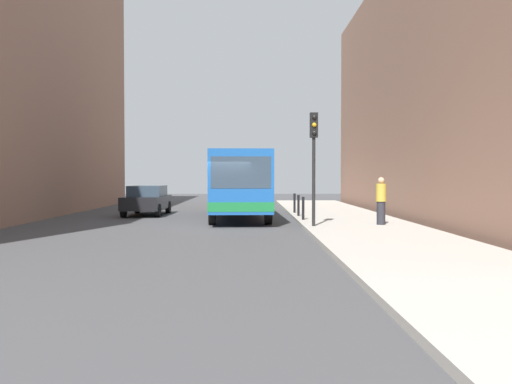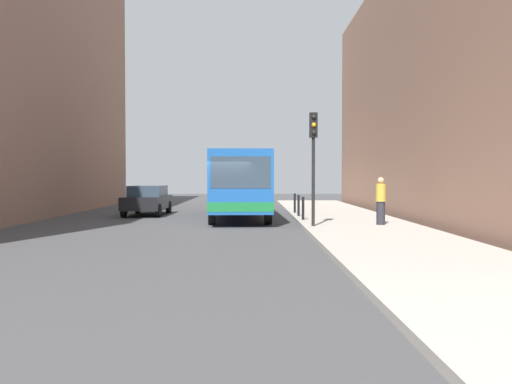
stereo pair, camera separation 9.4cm
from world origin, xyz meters
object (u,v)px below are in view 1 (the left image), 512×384
at_px(bus, 239,181).
at_px(car_beside_bus, 147,199).
at_px(bollard_near, 303,208).
at_px(bollard_far, 295,203).
at_px(pedestrian_near_signal, 381,201).
at_px(bollard_mid, 298,205).
at_px(traffic_light, 314,147).

height_order(bus, car_beside_bus, bus).
bearing_deg(car_beside_bus, bollard_near, 146.67).
bearing_deg(bollard_near, bollard_far, 90.00).
bearing_deg(pedestrian_near_signal, bollard_far, 6.01).
xyz_separation_m(bus, bollard_far, (2.74, 1.16, -1.10)).
bearing_deg(bollard_mid, pedestrian_near_signal, -60.13).
bearing_deg(bollard_near, pedestrian_near_signal, -41.89).
bearing_deg(bollard_mid, bollard_far, 90.00).
bearing_deg(pedestrian_near_signal, bollard_mid, 14.74).
xyz_separation_m(bollard_near, bollard_mid, (0.00, 2.26, 0.00)).
distance_m(bollard_far, pedestrian_near_signal, 7.44).
relative_size(car_beside_bus, bollard_mid, 4.67).
height_order(traffic_light, bollard_far, traffic_light).
bearing_deg(bus, traffic_light, 112.19).
relative_size(bus, bollard_mid, 11.69).
bearing_deg(car_beside_bus, traffic_light, 134.09).
height_order(bus, traffic_light, traffic_light).
relative_size(car_beside_bus, bollard_near, 4.67).
distance_m(bollard_mid, bollard_far, 2.26).
height_order(bus, bollard_near, bus).
relative_size(car_beside_bus, bollard_far, 4.67).
bearing_deg(bus, car_beside_bus, -22.07).
distance_m(traffic_light, bollard_mid, 5.74).
bearing_deg(pedestrian_near_signal, traffic_light, 87.10).
distance_m(bus, pedestrian_near_signal, 7.94).
bearing_deg(bollard_far, bus, -157.03).
bearing_deg(bus, bollard_near, 127.18).
xyz_separation_m(traffic_light, bollard_near, (-0.10, 2.96, -2.38)).
bearing_deg(bollard_mid, bus, 158.12).
xyz_separation_m(traffic_light, bollard_mid, (-0.10, 5.22, -2.38)).
bearing_deg(bollard_near, traffic_light, -88.07).
xyz_separation_m(bus, bollard_near, (2.74, -3.36, -1.10)).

